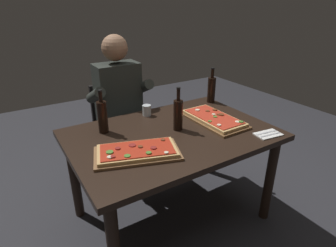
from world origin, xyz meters
TOP-DOWN VIEW (x-y plane):
  - ground_plane at (0.00, 0.00)m, footprint 6.40×6.40m
  - dining_table at (0.00, 0.00)m, footprint 1.40×0.96m
  - pizza_rectangular_front at (-0.34, -0.15)m, footprint 0.56×0.41m
  - pizza_rectangular_left at (0.38, -0.00)m, footprint 0.29×0.53m
  - wine_bottle_dark at (0.64, 0.35)m, footprint 0.07×0.07m
  - oil_bottle_amber at (-0.40, 0.26)m, footprint 0.07×0.07m
  - vinegar_bottle_green at (0.06, 0.02)m, footprint 0.07×0.07m
  - tumbler_near_camera at (0.00, 0.37)m, footprint 0.07×0.07m
  - napkin_cutlery_set at (0.54, -0.38)m, footprint 0.19×0.13m
  - diner_chair at (-0.07, 0.86)m, footprint 0.44×0.44m
  - seated_diner at (-0.07, 0.74)m, footprint 0.53×0.41m

SIDE VIEW (x-z plane):
  - ground_plane at x=0.00m, z-range 0.00..0.00m
  - diner_chair at x=-0.07m, z-range 0.05..0.92m
  - dining_table at x=0.00m, z-range 0.27..1.01m
  - seated_diner at x=-0.07m, z-range 0.08..1.41m
  - napkin_cutlery_set at x=0.54m, z-range 0.74..0.75m
  - pizza_rectangular_left at x=0.38m, z-range 0.73..0.78m
  - pizza_rectangular_front at x=-0.34m, z-range 0.73..0.78m
  - tumbler_near_camera at x=0.00m, z-range 0.73..0.82m
  - vinegar_bottle_green at x=0.06m, z-range 0.70..1.01m
  - oil_bottle_amber at x=-0.40m, z-range 0.71..1.01m
  - wine_bottle_dark at x=0.64m, z-range 0.71..1.02m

